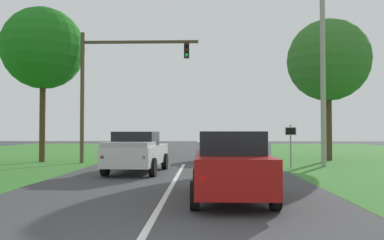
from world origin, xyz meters
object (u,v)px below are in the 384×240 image
(red_suv_near, at_px, (230,163))
(oak_tree_right, at_px, (328,60))
(utility_pole_right, at_px, (323,72))
(traffic_light, at_px, (112,77))
(keep_moving_sign, at_px, (291,140))
(extra_tree_1, at_px, (43,49))
(pickup_truck_lead, at_px, (137,152))
(crossing_suv_far, at_px, (234,147))

(red_suv_near, distance_m, oak_tree_right, 17.50)
(utility_pole_right, bearing_deg, traffic_light, 171.06)
(traffic_light, height_order, keep_moving_sign, traffic_light)
(utility_pole_right, distance_m, extra_tree_1, 17.12)
(pickup_truck_lead, relative_size, oak_tree_right, 0.57)
(oak_tree_right, bearing_deg, crossing_suv_far, -170.26)
(red_suv_near, xyz_separation_m, pickup_truck_lead, (-3.87, 6.87, -0.03))
(traffic_light, distance_m, keep_moving_sign, 11.24)
(oak_tree_right, bearing_deg, keep_moving_sign, -124.71)
(keep_moving_sign, bearing_deg, oak_tree_right, 55.29)
(crossing_suv_far, relative_size, extra_tree_1, 0.46)
(traffic_light, distance_m, crossing_suv_far, 8.78)
(oak_tree_right, bearing_deg, pickup_truck_lead, -145.60)
(red_suv_near, xyz_separation_m, keep_moving_sign, (3.83, 9.27, 0.45))
(crossing_suv_far, distance_m, utility_pole_right, 7.13)
(keep_moving_sign, height_order, oak_tree_right, oak_tree_right)
(traffic_light, height_order, utility_pole_right, utility_pole_right)
(traffic_light, xyz_separation_m, extra_tree_1, (-4.58, 0.77, 1.95))
(extra_tree_1, bearing_deg, pickup_truck_lead, -40.93)
(keep_moving_sign, height_order, utility_pole_right, utility_pole_right)
(traffic_light, bearing_deg, extra_tree_1, 170.45)
(pickup_truck_lead, bearing_deg, red_suv_near, -60.61)
(oak_tree_right, xyz_separation_m, extra_tree_1, (-18.53, -1.72, 0.53))
(red_suv_near, bearing_deg, traffic_light, 117.45)
(pickup_truck_lead, xyz_separation_m, oak_tree_right, (11.47, 7.85, 5.68))
(red_suv_near, relative_size, traffic_light, 0.62)
(red_suv_near, height_order, pickup_truck_lead, red_suv_near)
(utility_pole_right, bearing_deg, oak_tree_right, 68.52)
(pickup_truck_lead, relative_size, traffic_light, 0.67)
(traffic_light, bearing_deg, red_suv_near, -62.55)
(pickup_truck_lead, relative_size, utility_pole_right, 0.52)
(crossing_suv_far, bearing_deg, pickup_truck_lead, -126.81)
(oak_tree_right, height_order, extra_tree_1, extra_tree_1)
(traffic_light, distance_m, utility_pole_right, 12.36)
(pickup_truck_lead, height_order, utility_pole_right, utility_pole_right)
(pickup_truck_lead, bearing_deg, traffic_light, 114.86)
(pickup_truck_lead, bearing_deg, oak_tree_right, 34.40)
(crossing_suv_far, distance_m, extra_tree_1, 13.64)
(keep_moving_sign, bearing_deg, red_suv_near, -112.43)
(traffic_light, xyz_separation_m, utility_pole_right, (12.21, -1.92, -0.04))
(red_suv_near, distance_m, keep_moving_sign, 10.04)
(keep_moving_sign, relative_size, extra_tree_1, 0.23)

